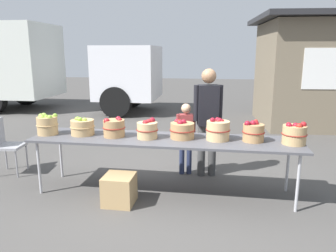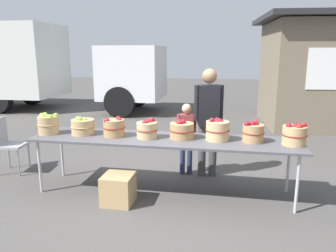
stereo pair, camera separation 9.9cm
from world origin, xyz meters
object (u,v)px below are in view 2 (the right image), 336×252
folding_chair (7,141)px  vendor_adult (208,114)px  apple_basket_green_1 (83,126)px  apple_basket_red_4 (253,132)px  market_table (164,141)px  apple_basket_red_5 (294,135)px  apple_basket_red_2 (182,130)px  produce_crate (118,189)px  apple_basket_green_0 (48,124)px  apple_basket_red_0 (114,127)px  apple_basket_red_3 (217,130)px  apple_basket_red_1 (147,129)px  box_truck (27,64)px  child_customer (186,133)px

folding_chair → vendor_adult: bearing=-89.9°
apple_basket_green_1 → apple_basket_red_4: size_ratio=1.18×
market_table → apple_basket_red_5: bearing=-0.4°
apple_basket_red_2 → apple_basket_green_1: bearing=-178.8°
apple_basket_green_1 → apple_basket_red_2: (1.36, 0.03, -0.00)m
market_table → produce_crate: (-0.50, -0.43, -0.53)m
apple_basket_green_0 → apple_basket_red_2: size_ratio=0.89×
apple_basket_red_0 → apple_basket_red_3: (1.37, 0.05, 0.01)m
apple_basket_red_1 → box_truck: size_ratio=0.04×
market_table → apple_basket_red_0: bearing=-179.3°
apple_basket_red_1 → apple_basket_red_5: apple_basket_red_5 is taller
vendor_adult → produce_crate: size_ratio=4.39×
apple_basket_red_4 → box_truck: box_truck is taller
apple_basket_red_1 → child_customer: 0.89m
apple_basket_red_2 → produce_crate: apple_basket_red_2 is taller
apple_basket_green_0 → apple_basket_red_0: bearing=1.7°
market_table → box_truck: 8.20m
apple_basket_red_1 → apple_basket_red_3: 0.91m
apple_basket_green_0 → apple_basket_red_4: bearing=1.7°
apple_basket_red_1 → box_truck: bearing=133.5°
child_customer → folding_chair: child_customer is taller
vendor_adult → folding_chair: 3.13m
apple_basket_red_2 → market_table: bearing=-167.7°
market_table → apple_basket_red_4: 1.14m
apple_basket_red_4 → apple_basket_red_5: 0.48m
apple_basket_red_0 → apple_basket_red_2: apple_basket_red_0 is taller
apple_basket_green_1 → apple_basket_red_0: apple_basket_red_0 is taller
folding_chair → produce_crate: (2.05, -0.73, -0.32)m
apple_basket_green_1 → produce_crate: 1.03m
apple_basket_red_0 → apple_basket_red_5: size_ratio=1.00×
child_customer → box_truck: (-5.95, 5.07, 0.84)m
apple_basket_red_0 → produce_crate: apple_basket_red_0 is taller
apple_basket_red_2 → folding_chair: 2.81m
apple_basket_red_0 → child_customer: child_customer is taller
apple_basket_green_1 → produce_crate: bearing=-35.0°
vendor_adult → folding_chair: vendor_adult is taller
market_table → apple_basket_red_2: (0.23, 0.05, 0.14)m
apple_basket_green_1 → vendor_adult: vendor_adult is taller
box_truck → market_table: bearing=-46.6°
apple_basket_red_4 → apple_basket_green_1: bearing=-179.4°
apple_basket_green_0 → box_truck: box_truck is taller
apple_basket_red_0 → box_truck: (-5.07, 5.80, 0.62)m
apple_basket_red_1 → vendor_adult: (0.75, 0.74, 0.09)m
vendor_adult → produce_crate: 1.72m
apple_basket_red_1 → apple_basket_red_4: (1.35, 0.06, 0.01)m
apple_basket_red_0 → child_customer: bearing=39.9°
apple_basket_red_4 → vendor_adult: vendor_adult is taller
apple_basket_red_4 → apple_basket_red_5: (0.48, -0.06, 0.00)m
apple_basket_red_2 → apple_basket_red_4: bearing=-0.3°
vendor_adult → apple_basket_red_0: bearing=20.2°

